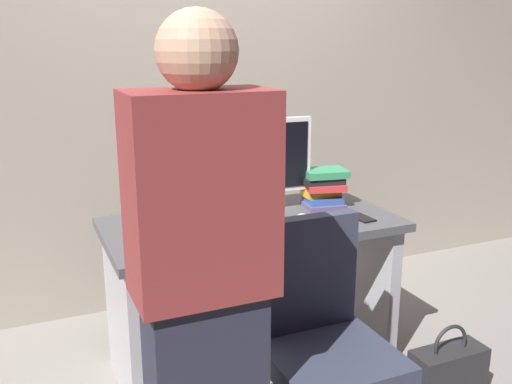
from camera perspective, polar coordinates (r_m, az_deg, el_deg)
name	(u,v)px	position (r m, az deg, el deg)	size (l,w,h in m)	color
ground_plane	(252,362)	(2.94, -0.41, -16.88)	(9.00, 9.00, 0.00)	gray
wall_back	(190,50)	(3.35, -6.75, 14.05)	(6.40, 0.10, 3.00)	#9E9384
desk	(252,268)	(2.70, -0.43, -7.68)	(1.35, 0.68, 0.75)	#4C4C51
office_chair	(323,361)	(2.15, 6.75, -16.61)	(0.52, 0.52, 0.94)	black
person_at_desk	(203,295)	(1.67, -5.34, -10.35)	(0.40, 0.24, 1.64)	#262838
monitor	(258,161)	(2.68, 0.23, 3.19)	(0.54, 0.15, 0.46)	silver
keyboard	(240,227)	(2.50, -1.65, -3.58)	(0.43, 0.13, 0.02)	white
mouse	(304,218)	(2.61, 4.91, -2.64)	(0.06, 0.10, 0.03)	white
cup_near_keyboard	(169,231)	(2.35, -8.81, -3.91)	(0.07, 0.07, 0.10)	#D84C3F
cup_by_monitor	(160,215)	(2.59, -9.74, -2.29)	(0.08, 0.08, 0.09)	#3372B2
book_stack	(323,187)	(2.83, 6.84, 0.46)	(0.24, 0.21, 0.19)	#594C72
cell_phone	(361,218)	(2.70, 10.63, -2.56)	(0.07, 0.14, 0.01)	black
handbag	(447,375)	(2.73, 18.80, -17.13)	(0.34, 0.14, 0.38)	#262628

